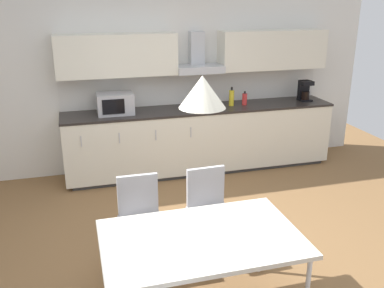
% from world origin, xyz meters
% --- Properties ---
extents(ground_plane, '(8.71, 7.44, 0.02)m').
position_xyz_m(ground_plane, '(0.00, 0.00, -0.01)').
color(ground_plane, brown).
extents(wall_back, '(6.97, 0.10, 2.80)m').
position_xyz_m(wall_back, '(0.00, 2.53, 1.40)').
color(wall_back, silver).
rests_on(wall_back, ground_plane).
extents(kitchen_counter, '(3.87, 0.66, 0.93)m').
position_xyz_m(kitchen_counter, '(0.82, 2.16, 0.47)').
color(kitchen_counter, '#333333').
rests_on(kitchen_counter, ground_plane).
extents(backsplash_tile, '(3.85, 0.02, 0.45)m').
position_xyz_m(backsplash_tile, '(0.82, 2.47, 1.16)').
color(backsplash_tile, silver).
rests_on(backsplash_tile, kitchen_counter).
extents(upper_wall_cabinets, '(3.85, 0.40, 0.55)m').
position_xyz_m(upper_wall_cabinets, '(0.82, 2.31, 1.68)').
color(upper_wall_cabinets, silver).
extents(microwave, '(0.48, 0.35, 0.28)m').
position_xyz_m(microwave, '(-0.38, 2.16, 1.07)').
color(microwave, '#ADADB2').
rests_on(microwave, kitchen_counter).
extents(coffee_maker, '(0.18, 0.19, 0.30)m').
position_xyz_m(coffee_maker, '(2.47, 2.19, 1.08)').
color(coffee_maker, black).
rests_on(coffee_maker, kitchen_counter).
extents(bottle_brown, '(0.07, 0.07, 0.28)m').
position_xyz_m(bottle_brown, '(0.90, 2.13, 1.05)').
color(bottle_brown, brown).
rests_on(bottle_brown, kitchen_counter).
extents(bottle_red, '(0.07, 0.07, 0.20)m').
position_xyz_m(bottle_red, '(1.48, 2.16, 1.02)').
color(bottle_red, red).
rests_on(bottle_red, kitchen_counter).
extents(bottle_yellow, '(0.07, 0.07, 0.27)m').
position_xyz_m(bottle_yellow, '(1.28, 2.17, 1.05)').
color(bottle_yellow, yellow).
rests_on(bottle_yellow, kitchen_counter).
extents(dining_table, '(1.50, 0.94, 0.72)m').
position_xyz_m(dining_table, '(-0.06, -0.78, 0.68)').
color(dining_table, silver).
rests_on(dining_table, ground_plane).
extents(chair_far_right, '(0.42, 0.42, 0.87)m').
position_xyz_m(chair_far_right, '(0.27, 0.07, 0.53)').
color(chair_far_right, '#B2B2B7').
rests_on(chair_far_right, ground_plane).
extents(chair_far_left, '(0.40, 0.40, 0.87)m').
position_xyz_m(chair_far_left, '(-0.40, 0.07, 0.53)').
color(chair_far_left, '#B2B2B7').
rests_on(chair_far_left, ground_plane).
extents(pendant_lamp, '(0.32, 0.32, 0.22)m').
position_xyz_m(pendant_lamp, '(-0.06, -0.78, 1.83)').
color(pendant_lamp, silver).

